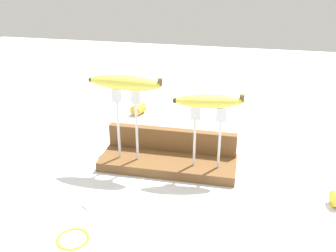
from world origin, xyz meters
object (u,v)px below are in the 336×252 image
(fork_stand_right, at_px, (207,132))
(wire_coil, at_px, (73,238))
(banana_raised_right, at_px, (209,101))
(banana_raised_left, at_px, (125,83))
(banana_chunk_far, at_px, (138,109))
(fork_fallen_near, at_px, (107,196))
(fork_stand_left, at_px, (127,119))

(fork_stand_right, bearing_deg, wire_coil, -128.13)
(banana_raised_right, relative_size, wire_coil, 2.57)
(banana_raised_left, distance_m, banana_chunk_far, 0.44)
(banana_chunk_far, bearing_deg, wire_coil, -85.92)
(fork_fallen_near, xyz_separation_m, banana_chunk_far, (-0.07, 0.53, 0.02))
(fork_stand_left, relative_size, wire_coil, 2.88)
(wire_coil, bearing_deg, fork_stand_left, 84.63)
(fork_stand_right, distance_m, banana_raised_left, 0.25)
(fork_stand_left, xyz_separation_m, fork_fallen_near, (-0.01, -0.15, -0.14))
(banana_raised_right, bearing_deg, wire_coil, -128.12)
(fork_stand_left, distance_m, banana_chunk_far, 0.40)
(fork_stand_right, distance_m, banana_raised_right, 0.08)
(banana_raised_right, relative_size, fork_fallen_near, 1.14)
(fork_fallen_near, relative_size, banana_chunk_far, 2.56)
(fork_stand_right, relative_size, wire_coil, 2.44)
(fork_stand_left, xyz_separation_m, fork_stand_right, (0.22, -0.00, -0.02))
(banana_raised_left, bearing_deg, banana_raised_right, -0.00)
(fork_stand_right, distance_m, wire_coil, 0.42)
(fork_stand_left, xyz_separation_m, banana_raised_left, (-0.00, 0.00, 0.10))
(wire_coil, bearing_deg, banana_raised_right, 51.88)
(banana_raised_right, bearing_deg, banana_raised_left, 180.00)
(fork_stand_right, relative_size, banana_chunk_far, 2.77)
(fork_stand_left, xyz_separation_m, banana_raised_right, (0.21, -0.00, 0.07))
(banana_raised_left, distance_m, fork_fallen_near, 0.29)
(fork_stand_right, bearing_deg, fork_fallen_near, -145.63)
(fork_stand_left, bearing_deg, banana_raised_right, -0.00)
(fork_stand_left, bearing_deg, fork_stand_right, -0.00)
(fork_fallen_near, bearing_deg, banana_raised_left, 86.41)
(banana_raised_right, xyz_separation_m, banana_chunk_far, (-0.29, 0.37, -0.19))
(fork_stand_right, bearing_deg, banana_raised_left, 180.00)
(banana_raised_left, relative_size, banana_chunk_far, 3.25)
(fork_stand_left, relative_size, banana_raised_right, 1.12)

